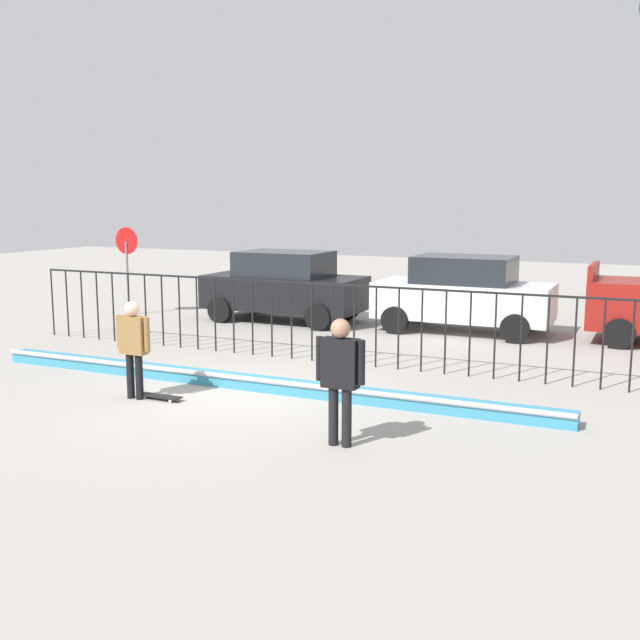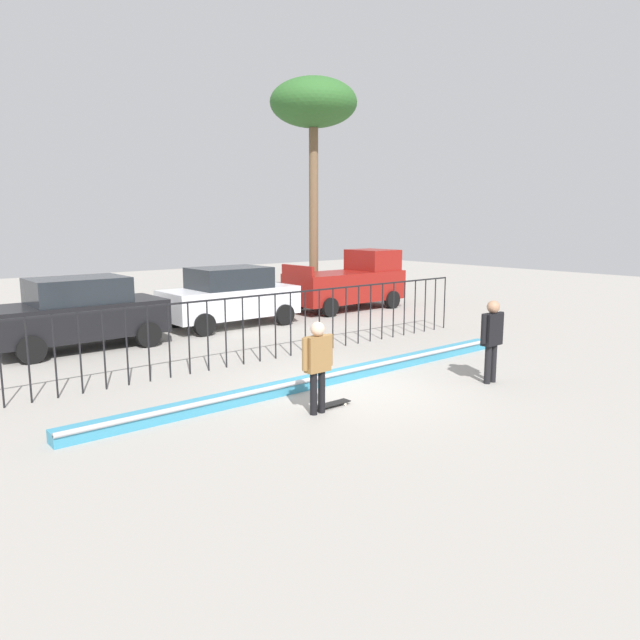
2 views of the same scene
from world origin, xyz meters
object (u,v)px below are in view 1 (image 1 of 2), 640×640
Objects in this scene: skateboard at (160,396)px; parked_car_white at (464,293)px; stop_sign at (127,259)px; camera_operator at (340,370)px; parked_car_black at (284,286)px; skateboarder at (133,341)px.

parked_car_white is at bearing 73.73° from skateboard.
skateboard is 9.71m from stop_sign.
parked_car_white is at bearing -28.00° from camera_operator.
skateboard is at bearing -111.69° from parked_car_white.
parked_car_black is at bearing 106.13° from skateboard.
skateboarder is at bearing -83.04° from parked_car_black.
stop_sign reaches higher than skateboarder.
parked_car_white reaches higher than skateboard.
skateboard is 3.88m from camera_operator.
skateboarder reaches higher than skateboard.
parked_car_white is (-0.66, 9.31, -0.07)m from camera_operator.
parked_car_black is (-1.43, 8.15, -0.01)m from skateboarder.
parked_car_white is at bearing 7.84° from stop_sign.
parked_car_black reaches higher than skateboarder.
stop_sign is at bearing 135.16° from skateboard.
skateboarder is at bearing -161.98° from skateboard.
skateboarder is 9.19m from parked_car_white.
skateboard is 0.19× the size of parked_car_white.
parked_car_white is (4.82, 0.39, 0.00)m from parked_car_black.
parked_car_black is at bearing -0.48° from camera_operator.
skateboard is 8.99m from parked_car_white.
skateboard is at bearing -80.10° from parked_car_black.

